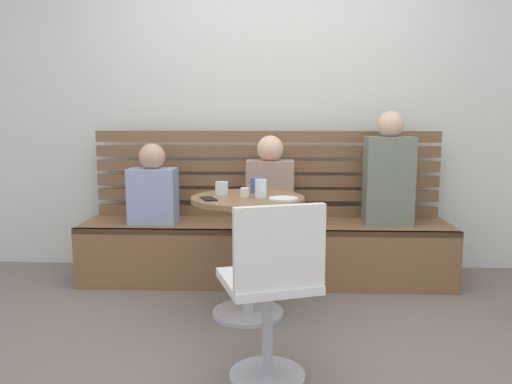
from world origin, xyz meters
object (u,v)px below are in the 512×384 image
object	(u,v)px
phone_on_table	(209,199)
person_adult	(389,174)
person_child_left	(153,188)
cup_espresso_small	(245,192)
white_chair	(272,286)
cup_mug_blue	(257,185)
cup_water_clear	(261,189)
cafe_table	(248,233)
person_child_middle	(270,185)
cup_glass_short	(222,188)
booth_bench	(265,252)
plate_small	(283,199)

from	to	relation	value
phone_on_table	person_adult	bearing A→B (deg)	9.50
person_child_left	cup_espresso_small	size ratio (longest dim) A/B	10.41
white_chair	cup_mug_blue	xyz separation A→B (m)	(-0.11, 0.98, 0.32)
cup_espresso_small	cup_water_clear	bearing A→B (deg)	-16.15
cup_water_clear	cafe_table	bearing A→B (deg)	152.40
person_child_middle	phone_on_table	bearing A→B (deg)	-114.11
cup_glass_short	phone_on_table	distance (m)	0.20
person_adult	person_child_left	xyz separation A→B (m)	(-1.71, -0.05, -0.11)
cup_mug_blue	cup_water_clear	xyz separation A→B (m)	(0.03, -0.21, 0.01)
person_child_left	phone_on_table	distance (m)	0.91
booth_bench	cup_water_clear	size ratio (longest dim) A/B	24.55
white_chair	cup_glass_short	bearing A→B (deg)	109.92
plate_small	phone_on_table	distance (m)	0.43
person_child_left	cup_mug_blue	size ratio (longest dim) A/B	6.14
cup_glass_short	cup_mug_blue	bearing A→B (deg)	22.95
white_chair	cup_espresso_small	xyz separation A→B (m)	(-0.17, 0.80, 0.30)
cup_glass_short	person_child_left	bearing A→B (deg)	135.43
booth_bench	person_child_middle	world-z (taller)	person_child_middle
white_chair	cup_water_clear	world-z (taller)	same
person_child_middle	cup_water_clear	xyz separation A→B (m)	(-0.04, -0.70, 0.07)
cafe_table	cup_water_clear	xyz separation A→B (m)	(0.08, -0.04, 0.28)
booth_bench	cup_mug_blue	distance (m)	0.76
cup_mug_blue	plate_small	xyz separation A→B (m)	(0.16, -0.27, -0.04)
cup_glass_short	plate_small	distance (m)	0.42
person_child_middle	cup_glass_short	xyz separation A→B (m)	(-0.29, -0.58, 0.06)
white_chair	phone_on_table	xyz separation A→B (m)	(-0.38, 0.70, 0.28)
cafe_table	phone_on_table	size ratio (longest dim) A/B	5.29
cup_glass_short	cup_espresso_small	xyz separation A→B (m)	(0.15, -0.09, -0.01)
person_adult	cup_espresso_small	bearing A→B (deg)	-145.03
person_adult	cup_water_clear	xyz separation A→B (m)	(-0.90, -0.72, -0.01)
person_adult	person_child_left	bearing A→B (deg)	-178.43
person_adult	cup_glass_short	size ratio (longest dim) A/B	10.18
cup_glass_short	cup_water_clear	bearing A→B (deg)	-25.57
cup_water_clear	plate_small	distance (m)	0.15
cafe_table	cup_water_clear	size ratio (longest dim) A/B	6.73
booth_bench	cup_espresso_small	bearing A→B (deg)	-98.72
white_chair	person_child_middle	size ratio (longest dim) A/B	1.32
person_child_left	cup_espresso_small	xyz separation A→B (m)	(0.72, -0.65, 0.07)
person_child_middle	plate_small	size ratio (longest dim) A/B	3.77
booth_bench	person_child_left	size ratio (longest dim) A/B	4.63
white_chair	person_adult	xyz separation A→B (m)	(0.82, 1.49, 0.34)
cafe_table	person_child_middle	world-z (taller)	person_child_middle
person_child_middle	phone_on_table	size ratio (longest dim) A/B	4.58
person_child_left	cup_glass_short	xyz separation A→B (m)	(0.57, -0.56, 0.09)
cafe_table	cup_water_clear	distance (m)	0.29
person_adult	cup_water_clear	world-z (taller)	person_adult
person_child_middle	phone_on_table	xyz separation A→B (m)	(-0.34, -0.77, 0.02)
cafe_table	person_child_left	bearing A→B (deg)	139.09
person_child_middle	cup_espresso_small	size ratio (longest dim) A/B	11.46
person_child_middle	cup_espresso_small	bearing A→B (deg)	-101.71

